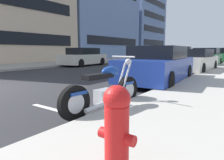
% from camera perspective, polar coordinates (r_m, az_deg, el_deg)
% --- Properties ---
extents(sidewalk_far_curb, '(120.00, 5.00, 0.14)m').
position_cam_1_polar(sidewalk_far_curb, '(20.62, -9.46, 5.07)').
color(sidewalk_far_curb, gray).
rests_on(sidewalk_far_curb, ground).
extents(parking_stall_stripe, '(0.12, 2.20, 0.01)m').
position_cam_1_polar(parking_stall_stripe, '(4.16, -12.69, -9.11)').
color(parking_stall_stripe, silver).
rests_on(parking_stall_stripe, ground).
extents(parked_motorcycle, '(2.20, 0.62, 1.12)m').
position_cam_1_polar(parked_motorcycle, '(4.10, -1.86, -2.97)').
color(parked_motorcycle, black).
rests_on(parked_motorcycle, ground).
extents(parked_car_near_corner, '(4.43, 2.10, 1.40)m').
position_cam_1_polar(parked_car_near_corner, '(7.95, 12.99, 4.08)').
color(parked_car_near_corner, navy).
rests_on(parked_car_near_corner, ground).
extents(parked_car_at_intersection, '(4.53, 2.02, 1.32)m').
position_cam_1_polar(parked_car_at_intersection, '(12.80, 22.23, 5.09)').
color(parked_car_at_intersection, beige).
rests_on(parked_car_at_intersection, ground).
extents(parked_car_far_down_curb, '(4.04, 1.90, 1.43)m').
position_cam_1_polar(parked_car_far_down_curb, '(18.02, 25.25, 5.85)').
color(parked_car_far_down_curb, '#236638').
rests_on(parked_car_far_down_curb, ground).
extents(parked_car_behind_motorcycle, '(4.30, 1.95, 1.50)m').
position_cam_1_polar(parked_car_behind_motorcycle, '(24.08, 28.71, 6.13)').
color(parked_car_behind_motorcycle, '#236638').
rests_on(parked_car_behind_motorcycle, ground).
extents(crossing_truck, '(2.16, 5.46, 1.92)m').
position_cam_1_polar(crossing_truck, '(39.14, 20.78, 7.38)').
color(crossing_truck, '#141947').
rests_on(crossing_truck, ground).
extents(car_opposite_curb, '(4.42, 2.17, 1.44)m').
position_cam_1_polar(car_opposite_curb, '(16.71, -8.10, 6.46)').
color(car_opposite_curb, beige).
rests_on(car_opposite_curb, ground).
extents(fire_hydrant, '(0.24, 0.36, 0.81)m').
position_cam_1_polar(fire_hydrant, '(1.82, 1.36, -13.36)').
color(fire_hydrant, red).
rests_on(fire_hydrant, sidewalk_near_curb).
extents(townhouse_corner_block, '(14.47, 10.90, 11.64)m').
position_cam_1_polar(townhouse_corner_block, '(33.42, -7.06, 16.25)').
color(townhouse_corner_block, '#6B84B2').
rests_on(townhouse_corner_block, ground).
extents(townhouse_mid_block, '(11.61, 9.09, 12.58)m').
position_cam_1_polar(townhouse_mid_block, '(44.44, 6.61, 14.91)').
color(townhouse_mid_block, '#6B84B2').
rests_on(townhouse_mid_block, ground).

